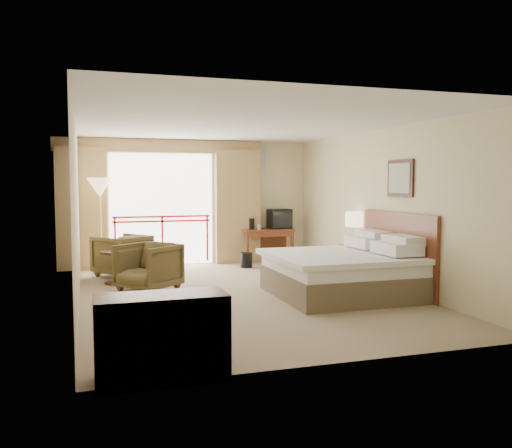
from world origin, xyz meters
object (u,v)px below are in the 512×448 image
object	(u,v)px
bed	(344,272)
armchair_near	(148,291)
table_lamp	(355,220)
floor_lamp	(100,191)
nightstand	(355,262)
armchair_far	(122,276)
side_table	(115,262)
wastebasket	(246,260)
dresser	(162,338)
desk	(266,236)
tv	(280,219)

from	to	relation	value
bed	armchair_near	xyz separation A→B (m)	(-2.91, 1.32, -0.38)
table_lamp	floor_lamp	xyz separation A→B (m)	(-4.51, 1.99, 0.53)
bed	nightstand	distance (m)	1.63
armchair_far	side_table	size ratio (longest dim) A/B	1.53
wastebasket	table_lamp	bearing A→B (deg)	-48.42
bed	dresser	bearing A→B (deg)	-138.91
desk	nightstand	bearing A→B (deg)	-67.33
desk	armchair_near	distance (m)	3.90
armchair_near	side_table	distance (m)	1.00
table_lamp	dresser	bearing A→B (deg)	-134.53
side_table	dresser	bearing A→B (deg)	-88.36
desk	tv	world-z (taller)	tv
floor_lamp	table_lamp	bearing A→B (deg)	-23.78
nightstand	floor_lamp	xyz separation A→B (m)	(-4.51, 2.04, 1.30)
bed	tv	distance (m)	3.86
table_lamp	dresser	size ratio (longest dim) A/B	0.51
desk	armchair_far	size ratio (longest dim) A/B	1.29
nightstand	armchair_near	size ratio (longest dim) A/B	0.71
desk	armchair_far	xyz separation A→B (m)	(-3.23, -0.98, -0.58)
side_table	floor_lamp	bearing A→B (deg)	98.97
nightstand	armchair_far	bearing A→B (deg)	160.25
desk	table_lamp	bearing A→B (deg)	-66.96
floor_lamp	dresser	xyz separation A→B (m)	(0.34, -6.22, -1.22)
nightstand	table_lamp	size ratio (longest dim) A/B	1.03
side_table	dresser	xyz separation A→B (m)	(0.14, -4.94, -0.00)
side_table	floor_lamp	xyz separation A→B (m)	(-0.20, 1.27, 1.22)
tv	armchair_near	size ratio (longest dim) A/B	0.57
nightstand	tv	bearing A→B (deg)	104.51
desk	tv	xyz separation A→B (m)	(0.30, -0.06, 0.38)
armchair_far	tv	bearing A→B (deg)	159.20
desk	armchair_near	bearing A→B (deg)	-136.16
armchair_near	dresser	xyz separation A→B (m)	(-0.34, -4.16, 0.39)
wastebasket	floor_lamp	xyz separation A→B (m)	(-2.93, 0.21, 1.46)
tv	wastebasket	xyz separation A→B (m)	(-0.97, -0.63, -0.81)
bed	side_table	xyz separation A→B (m)	(-3.39, 2.11, 0.02)
nightstand	dresser	bearing A→B (deg)	-134.28
armchair_far	dresser	distance (m)	5.73
table_lamp	side_table	size ratio (longest dim) A/B	1.04
armchair_near	side_table	bearing A→B (deg)	172.37
bed	wastebasket	bearing A→B (deg)	101.90
side_table	dresser	distance (m)	4.95
bed	side_table	bearing A→B (deg)	148.16
wastebasket	side_table	distance (m)	2.94
desk	floor_lamp	world-z (taller)	floor_lamp
table_lamp	armchair_near	xyz separation A→B (m)	(-3.82, -0.07, -1.09)
armchair_near	dresser	size ratio (longest dim) A/B	0.74
tv	armchair_near	xyz separation A→B (m)	(-3.21, -2.48, -0.96)
table_lamp	dresser	distance (m)	5.98
bed	desk	xyz separation A→B (m)	(0.00, 3.86, 0.20)
dresser	table_lamp	bearing A→B (deg)	42.96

